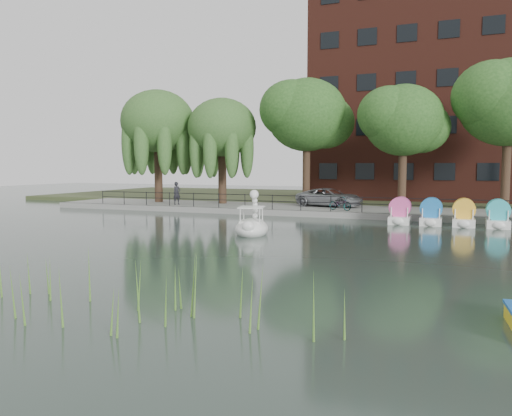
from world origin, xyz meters
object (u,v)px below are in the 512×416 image
Objects in this scene: bicycle at (340,203)px; pedestrian at (177,192)px; swan_boat at (252,225)px; minivan at (330,196)px.

pedestrian is (-12.51, 0.24, 0.49)m from bicycle.
pedestrian reaches higher than swan_boat.
bicycle is 0.61× the size of swan_boat.
bicycle is at bearing -142.62° from minivan.
swan_boat is (-0.79, -12.92, -0.69)m from minivan.
bicycle is 0.87× the size of pedestrian.
swan_boat is at bearing -108.32° from pedestrian.
swan_boat reaches higher than minivan.
minivan is 2.76× the size of pedestrian.
swan_boat is (-2.14, -10.20, -0.43)m from bicycle.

